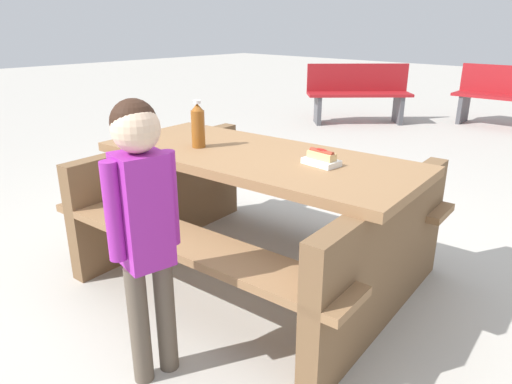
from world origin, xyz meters
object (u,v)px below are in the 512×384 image
hotdog_tray (321,159)px  park_bench_near (511,96)px  child_in_coat (143,211)px  park_bench_mid (358,92)px  picnic_table (256,205)px  soda_bottle (198,126)px

hotdog_tray → park_bench_near: bearing=96.7°
hotdog_tray → child_in_coat: child_in_coat is taller
child_in_coat → park_bench_mid: 5.71m
child_in_coat → park_bench_mid: child_in_coat is taller
hotdog_tray → park_bench_mid: (-2.40, 4.26, -0.33)m
picnic_table → soda_bottle: 0.56m
soda_bottle → hotdog_tray: (0.72, 0.19, -0.09)m
soda_bottle → hotdog_tray: 0.75m
hotdog_tray → child_in_coat: (-0.12, -0.98, -0.03)m
soda_bottle → park_bench_mid: (-1.67, 4.45, -0.43)m
soda_bottle → park_bench_mid: 4.77m
soda_bottle → park_bench_near: 5.64m
picnic_table → soda_bottle: bearing=-159.7°
picnic_table → park_bench_near: park_bench_near is taller
picnic_table → child_in_coat: (0.27, -0.91, 0.31)m
hotdog_tray → child_in_coat: 0.98m
soda_bottle → hotdog_tray: size_ratio=1.44×
park_bench_near → park_bench_mid: (-1.76, -1.17, 0.00)m
picnic_table → soda_bottle: soda_bottle is taller
park_bench_near → hotdog_tray: bearing=-83.3°
park_bench_near → picnic_table: bearing=-87.4°
park_bench_near → park_bench_mid: bearing=-146.3°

